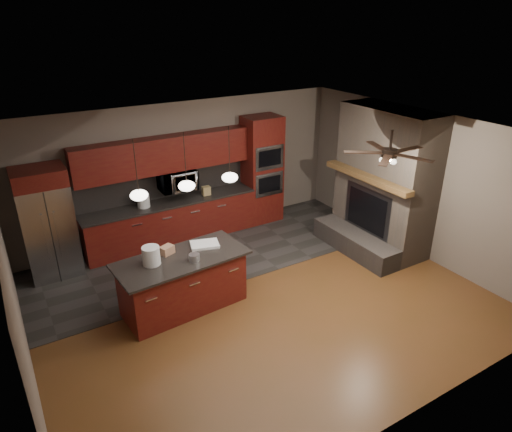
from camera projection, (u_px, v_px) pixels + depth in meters
ground at (260, 298)px, 7.68m from camera, size 7.00×7.00×0.00m
ceiling at (261, 134)px, 6.53m from camera, size 7.00×6.00×0.02m
back_wall at (185, 170)px, 9.45m from camera, size 7.00×0.02×2.80m
right_wall at (415, 183)px, 8.75m from camera, size 0.02×6.00×2.80m
left_wall at (12, 287)px, 5.46m from camera, size 0.02×6.00×2.80m
slate_tile_patch at (213, 253)px, 9.08m from camera, size 7.00×2.40×0.01m
fireplace_column at (382, 186)px, 8.89m from camera, size 1.30×2.10×2.80m
back_cabinetry at (169, 201)px, 9.23m from camera, size 3.59×0.64×2.20m
oven_tower at (262, 170)px, 10.09m from camera, size 0.80×0.63×2.38m
microwave at (177, 180)px, 9.16m from camera, size 0.73×0.41×0.50m
refrigerator at (48, 223)px, 8.00m from camera, size 0.86×0.75×2.02m
kitchen_island at (183, 282)px, 7.26m from camera, size 2.12×1.09×0.92m
white_bucket at (151, 256)px, 6.83m from camera, size 0.29×0.29×0.29m
paint_can at (194, 257)px, 6.96m from camera, size 0.23×0.23×0.11m
paint_tray at (205, 244)px, 7.42m from camera, size 0.52×0.43×0.04m
cardboard_box at (167, 250)px, 7.15m from camera, size 0.25×0.22×0.13m
counter_bucket at (143, 200)px, 8.88m from camera, size 0.27×0.27×0.27m
counter_box at (206, 191)px, 9.48m from camera, size 0.17×0.14×0.18m
pendant_left at (139, 195)px, 6.64m from camera, size 0.26×0.26×0.92m
pendant_center at (187, 186)px, 6.99m from camera, size 0.26×0.26×0.92m
pendant_right at (230, 177)px, 7.35m from camera, size 0.26×0.26×0.92m
ceiling_fan at (390, 153)px, 6.89m from camera, size 1.27×1.33×0.41m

